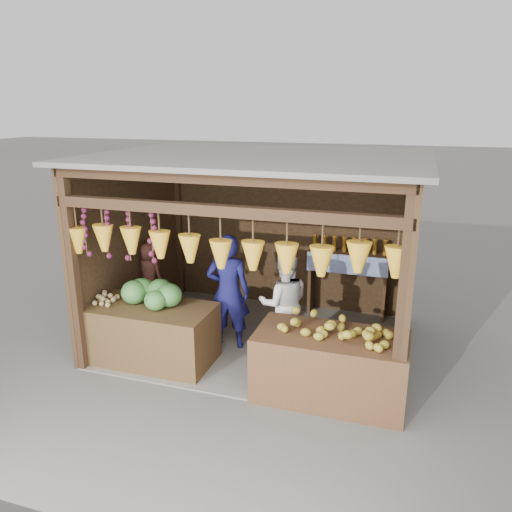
{
  "coord_description": "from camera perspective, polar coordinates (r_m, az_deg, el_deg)",
  "views": [
    {
      "loc": [
        1.98,
        -6.24,
        3.26
      ],
      "look_at": [
        -0.02,
        -0.1,
        1.31
      ],
      "focal_mm": 35.0,
      "sensor_mm": 36.0,
      "label": 1
    }
  ],
  "objects": [
    {
      "name": "woman_standing",
      "position": [
        6.74,
        3.23,
        -5.46
      ],
      "size": [
        0.84,
        0.74,
        1.43
      ],
      "primitive_type": "imported",
      "rotation": [
        0.0,
        0.0,
        3.49
      ],
      "color": "white",
      "rests_on": "ground"
    },
    {
      "name": "ground",
      "position": [
        7.31,
        0.39,
        -9.7
      ],
      "size": [
        80.0,
        80.0,
        0.0
      ],
      "primitive_type": "plane",
      "color": "#514F49",
      "rests_on": "ground"
    },
    {
      "name": "melon_pile",
      "position": [
        6.64,
        -11.87,
        -4.09
      ],
      "size": [
        1.0,
        0.5,
        0.32
      ],
      "primitive_type": null,
      "color": "#15521A",
      "rests_on": "counter_left"
    },
    {
      "name": "counter_left",
      "position": [
        6.77,
        -11.81,
        -8.7
      ],
      "size": [
        1.62,
        0.85,
        0.77
      ],
      "primitive_type": "cube",
      "color": "#462E17",
      "rests_on": "ground"
    },
    {
      "name": "man_standing",
      "position": [
        6.84,
        -3.19,
        -4.15
      ],
      "size": [
        0.66,
        0.5,
        1.64
      ],
      "primitive_type": "imported",
      "rotation": [
        0.0,
        0.0,
        3.34
      ],
      "color": "#161653",
      "rests_on": "ground"
    },
    {
      "name": "tanfruit_pile",
      "position": [
        6.86,
        -16.73,
        -4.62
      ],
      "size": [
        0.34,
        0.4,
        0.13
      ],
      "primitive_type": null,
      "color": "olive",
      "rests_on": "counter_left"
    },
    {
      "name": "back_shelf",
      "position": [
        7.95,
        10.47,
        -0.99
      ],
      "size": [
        1.25,
        0.32,
        1.32
      ],
      "color": "#382314",
      "rests_on": "ground"
    },
    {
      "name": "stall_structure",
      "position": [
        6.71,
        0.04,
        3.02
      ],
      "size": [
        4.3,
        3.3,
        2.66
      ],
      "color": "slate",
      "rests_on": "ground"
    },
    {
      "name": "stool",
      "position": [
        8.01,
        -11.77,
        -6.48
      ],
      "size": [
        0.31,
        0.31,
        0.29
      ],
      "primitive_type": "cube",
      "color": "black",
      "rests_on": "ground"
    },
    {
      "name": "vendor_seated",
      "position": [
        7.78,
        -12.05,
        -2.08
      ],
      "size": [
        0.56,
        0.44,
        1.0
      ],
      "primitive_type": "imported",
      "rotation": [
        0.0,
        0.0,
        2.86
      ],
      "color": "#522921",
      "rests_on": "stool"
    },
    {
      "name": "mango_pile",
      "position": [
        5.71,
        9.0,
        -7.87
      ],
      "size": [
        1.4,
        0.64,
        0.22
      ],
      "primitive_type": null,
      "color": "orange",
      "rests_on": "counter_right"
    },
    {
      "name": "counter_right",
      "position": [
        5.92,
        8.45,
        -12.36
      ],
      "size": [
        1.71,
        0.85,
        0.79
      ],
      "primitive_type": "cube",
      "color": "#4B2A19",
      "rests_on": "ground"
    }
  ]
}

